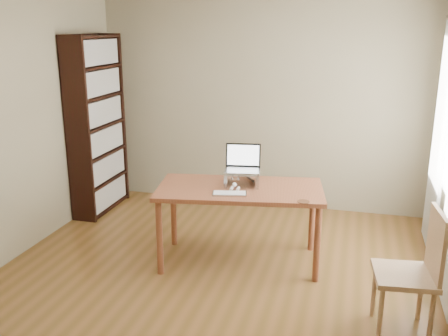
# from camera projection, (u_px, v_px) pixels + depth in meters

# --- Properties ---
(room) EXTENTS (4.04, 4.54, 2.64)m
(room) POSITION_uv_depth(u_px,v_px,m) (210.00, 143.00, 3.96)
(room) COLOR brown
(room) RESTS_ON ground
(bookshelf) EXTENTS (0.30, 0.90, 2.10)m
(bookshelf) POSITION_uv_depth(u_px,v_px,m) (97.00, 125.00, 5.92)
(bookshelf) COLOR black
(bookshelf) RESTS_ON ground
(desk) EXTENTS (1.63, 1.00, 0.75)m
(desk) POSITION_uv_depth(u_px,v_px,m) (240.00, 196.00, 4.65)
(desk) COLOR brown
(desk) RESTS_ON ground
(laptop_stand) EXTENTS (0.32, 0.25, 0.13)m
(laptop_stand) POSITION_uv_depth(u_px,v_px,m) (242.00, 176.00, 4.67)
(laptop_stand) COLOR silver
(laptop_stand) RESTS_ON desk
(laptop) EXTENTS (0.36, 0.33, 0.23)m
(laptop) POSITION_uv_depth(u_px,v_px,m) (244.00, 164.00, 4.70)
(laptop) COLOR silver
(laptop) RESTS_ON laptop_stand
(keyboard) EXTENTS (0.32, 0.19, 0.02)m
(keyboard) POSITION_uv_depth(u_px,v_px,m) (230.00, 194.00, 4.42)
(keyboard) COLOR silver
(keyboard) RESTS_ON desk
(coaster) EXTENTS (0.10, 0.10, 0.01)m
(coaster) POSITION_uv_depth(u_px,v_px,m) (303.00, 202.00, 4.24)
(coaster) COLOR brown
(coaster) RESTS_ON desk
(cat) EXTENTS (0.23, 0.47, 0.13)m
(cat) POSITION_uv_depth(u_px,v_px,m) (239.00, 178.00, 4.72)
(cat) COLOR #423934
(cat) RESTS_ON desk
(chair) EXTENTS (0.47, 0.47, 0.96)m
(chair) POSITION_uv_depth(u_px,v_px,m) (416.00, 269.00, 3.57)
(chair) COLOR tan
(chair) RESTS_ON ground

